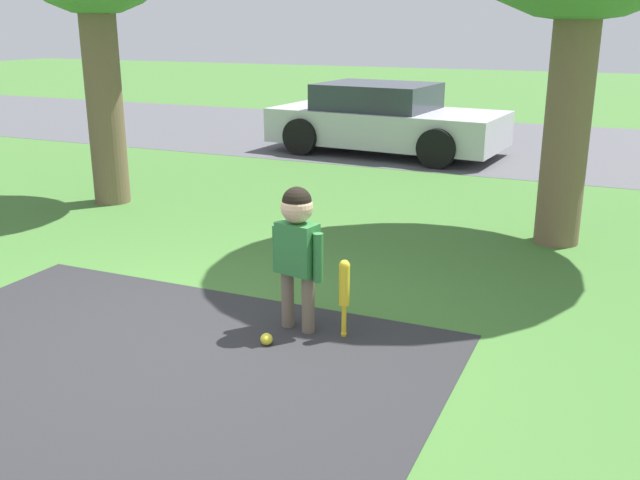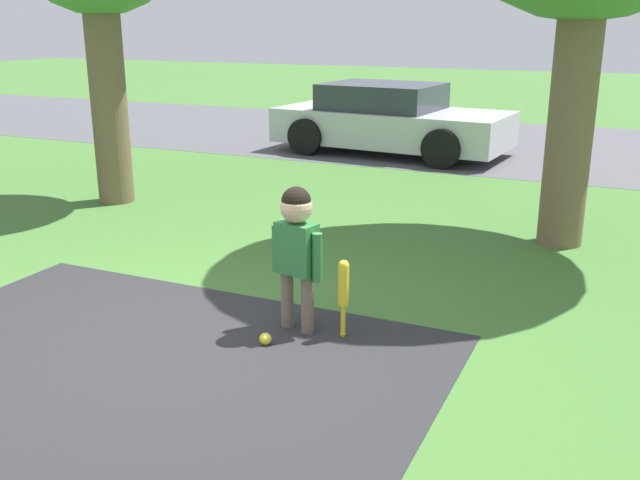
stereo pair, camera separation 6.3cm
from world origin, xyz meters
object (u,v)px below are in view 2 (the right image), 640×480
object	(u,v)px
baseball_bat	(343,288)
parked_car	(390,120)
child	(297,239)
sports_ball	(265,339)

from	to	relation	value
baseball_bat	parked_car	distance (m)	7.46
child	sports_ball	size ratio (longest dim) A/B	12.43
baseball_bat	parked_car	world-z (taller)	parked_car
child	parked_car	size ratio (longest dim) A/B	0.27
child	baseball_bat	world-z (taller)	child
sports_ball	parked_car	world-z (taller)	parked_car
baseball_bat	parked_car	size ratio (longest dim) A/B	0.15
child	sports_ball	distance (m)	0.73
child	baseball_bat	xyz separation A→B (m)	(0.35, 0.02, -0.32)
baseball_bat	child	bearing A→B (deg)	-177.39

